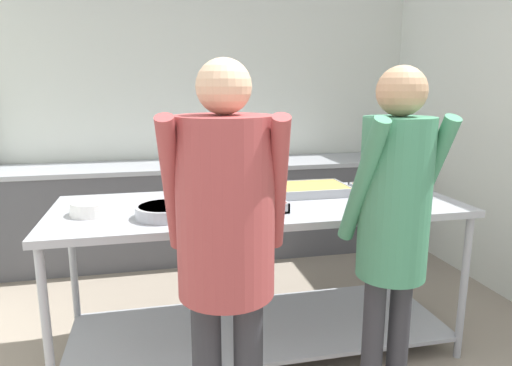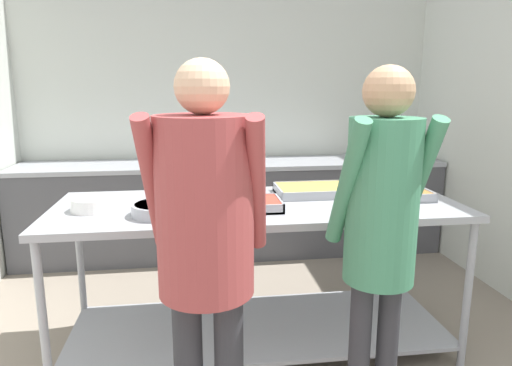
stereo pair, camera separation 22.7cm
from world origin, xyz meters
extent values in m
cube|color=silver|center=(0.00, 3.48, 1.32)|extent=(4.12, 0.06, 2.65)
cube|color=#4C4C51|center=(0.00, 3.11, 0.43)|extent=(3.96, 0.62, 0.85)
cube|color=#9EA0A8|center=(0.00, 3.11, 0.87)|extent=(3.96, 0.65, 0.04)
cube|color=black|center=(-0.77, 3.11, 0.88)|extent=(0.45, 0.44, 0.02)
cube|color=#9EA0A8|center=(0.01, 1.44, 0.90)|extent=(2.36, 0.88, 0.04)
cube|color=#9EA0A8|center=(0.01, 1.44, 0.12)|extent=(2.28, 0.80, 0.02)
cylinder|color=#9EA0A8|center=(-1.12, 1.05, 0.44)|extent=(0.04, 0.04, 0.88)
cylinder|color=#9EA0A8|center=(1.14, 1.05, 0.44)|extent=(0.04, 0.04, 0.88)
cylinder|color=#9EA0A8|center=(-1.12, 1.83, 0.44)|extent=(0.04, 0.04, 0.88)
cylinder|color=#9EA0A8|center=(1.14, 1.83, 0.44)|extent=(0.04, 0.04, 0.88)
cylinder|color=white|center=(-0.92, 1.41, 0.93)|extent=(0.24, 0.24, 0.01)
cylinder|color=white|center=(-0.92, 1.41, 0.94)|extent=(0.24, 0.24, 0.01)
cylinder|color=white|center=(-0.92, 1.41, 0.95)|extent=(0.23, 0.23, 0.01)
cylinder|color=white|center=(-0.92, 1.41, 0.96)|extent=(0.23, 0.23, 0.01)
cylinder|color=white|center=(-0.92, 1.41, 0.97)|extent=(0.23, 0.23, 0.01)
cylinder|color=white|center=(-0.92, 1.41, 0.99)|extent=(0.23, 0.23, 0.01)
cylinder|color=#9EA0A8|center=(-0.54, 1.26, 0.95)|extent=(0.31, 0.31, 0.06)
cylinder|color=brown|center=(-0.54, 1.26, 0.98)|extent=(0.27, 0.27, 0.01)
cylinder|color=black|center=(-0.32, 1.26, 0.98)|extent=(0.14, 0.02, 0.02)
cube|color=#9EA0A8|center=(-0.08, 1.32, 0.93)|extent=(0.40, 0.27, 0.01)
cube|color=#B23D2D|center=(-0.08, 1.32, 0.95)|extent=(0.38, 0.25, 0.04)
cube|color=#9EA0A8|center=(-0.08, 1.19, 0.95)|extent=(0.40, 0.01, 0.05)
cube|color=#9EA0A8|center=(-0.08, 1.45, 0.95)|extent=(0.40, 0.01, 0.05)
cube|color=#9EA0A8|center=(-0.28, 1.32, 0.95)|extent=(0.01, 0.27, 0.05)
cube|color=#9EA0A8|center=(0.11, 1.32, 0.95)|extent=(0.01, 0.27, 0.05)
cube|color=#9EA0A8|center=(0.38, 1.61, 0.93)|extent=(0.46, 0.33, 0.01)
cube|color=gold|center=(0.38, 1.61, 0.95)|extent=(0.44, 0.31, 0.04)
cube|color=#9EA0A8|center=(0.38, 1.45, 0.95)|extent=(0.46, 0.01, 0.05)
cube|color=#9EA0A8|center=(0.38, 1.77, 0.95)|extent=(0.46, 0.01, 0.05)
cube|color=#9EA0A8|center=(0.16, 1.61, 0.95)|extent=(0.01, 0.33, 0.05)
cube|color=#9EA0A8|center=(0.61, 1.61, 0.95)|extent=(0.01, 0.33, 0.05)
cube|color=#9EA0A8|center=(0.85, 1.47, 0.93)|extent=(0.41, 0.34, 0.01)
cube|color=#9E6B33|center=(0.85, 1.47, 0.95)|extent=(0.38, 0.31, 0.04)
cube|color=#9EA0A8|center=(0.85, 1.30, 0.95)|extent=(0.41, 0.01, 0.05)
cube|color=#9EA0A8|center=(0.85, 1.63, 0.95)|extent=(0.41, 0.01, 0.05)
cube|color=#9EA0A8|center=(0.66, 1.47, 0.95)|extent=(0.01, 0.34, 0.05)
cube|color=#9EA0A8|center=(1.05, 1.47, 0.95)|extent=(0.01, 0.34, 0.05)
cylinder|color=#993D3D|center=(-0.52, 0.65, 1.22)|extent=(0.13, 0.33, 0.58)
cylinder|color=#993D3D|center=(-0.12, 0.58, 1.22)|extent=(0.13, 0.33, 0.58)
cylinder|color=#993D3D|center=(-0.32, 0.61, 1.13)|extent=(0.39, 0.39, 0.71)
sphere|color=tan|center=(-0.32, 0.61, 1.59)|extent=(0.21, 0.21, 0.21)
cylinder|color=#2D2D33|center=(0.36, 0.64, 0.38)|extent=(0.10, 0.10, 0.76)
cylinder|color=#2D2D33|center=(0.49, 0.65, 0.38)|extent=(0.10, 0.10, 0.76)
cylinder|color=#3D7F5B|center=(0.26, 0.63, 1.20)|extent=(0.10, 0.32, 0.57)
cylinder|color=#3D7F5B|center=(0.59, 0.66, 1.20)|extent=(0.10, 0.32, 0.57)
cylinder|color=#3D7F5B|center=(0.42, 0.65, 1.12)|extent=(0.30, 0.30, 0.71)
sphere|color=tan|center=(0.42, 0.65, 1.57)|extent=(0.21, 0.21, 0.21)
cylinder|color=silver|center=(1.72, 3.06, 0.98)|extent=(0.08, 0.08, 0.18)
cone|color=silver|center=(1.72, 3.06, 1.10)|extent=(0.07, 0.07, 0.07)
cylinder|color=black|center=(1.72, 3.06, 1.15)|extent=(0.03, 0.03, 0.02)
camera|label=1|loc=(-0.58, -1.09, 1.60)|focal=32.00mm
camera|label=2|loc=(-0.36, -1.13, 1.60)|focal=32.00mm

